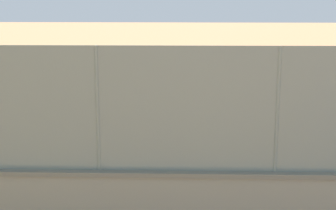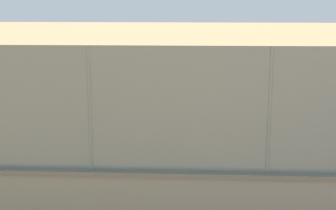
{
  "view_description": "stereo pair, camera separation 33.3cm",
  "coord_description": "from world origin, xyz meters",
  "views": [
    {
      "loc": [
        -0.84,
        21.38,
        4.09
      ],
      "look_at": [
        0.04,
        7.86,
        1.39
      ],
      "focal_mm": 51.41,
      "sensor_mm": 36.0,
      "label": 1
    },
    {
      "loc": [
        -1.18,
        21.35,
        4.09
      ],
      "look_at": [
        0.04,
        7.86,
        1.39
      ],
      "focal_mm": 51.41,
      "sensor_mm": 36.0,
      "label": 2
    }
  ],
  "objects": [
    {
      "name": "sports_ball",
      "position": [
        2.22,
        0.31,
        0.05
      ],
      "size": [
        0.1,
        0.1,
        0.1
      ],
      "primitive_type": "sphere",
      "color": "orange",
      "rests_on": "ground_plane"
    },
    {
      "name": "perimeter_wall",
      "position": [
        0.87,
        13.49,
        0.68
      ],
      "size": [
        30.92,
        1.45,
        1.35
      ],
      "color": "gray",
      "rests_on": "ground_plane"
    },
    {
      "name": "fence_panel_on_wall",
      "position": [
        0.87,
        13.49,
        2.43
      ],
      "size": [
        30.35,
        1.12,
        2.15
      ],
      "color": "gray",
      "rests_on": "perimeter_wall"
    },
    {
      "name": "player_baseline_waiting",
      "position": [
        3.54,
        -0.56,
        0.91
      ],
      "size": [
        1.15,
        0.71,
        1.55
      ],
      "color": "#B2B2B2",
      "rests_on": "ground_plane"
    },
    {
      "name": "player_at_service_line",
      "position": [
        -4.21,
        8.52,
        1.0
      ],
      "size": [
        1.27,
        0.75,
        1.68
      ],
      "color": "#B2B2B2",
      "rests_on": "ground_plane"
    },
    {
      "name": "ground_plane",
      "position": [
        0.0,
        0.0,
        0.0
      ],
      "size": [
        260.0,
        260.0,
        0.0
      ],
      "primitive_type": "plane",
      "color": "tan"
    }
  ]
}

